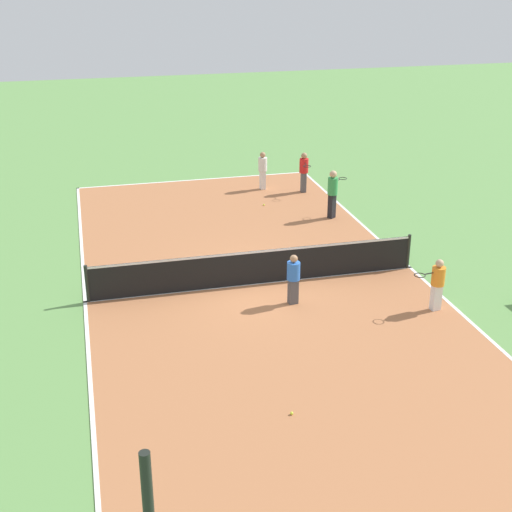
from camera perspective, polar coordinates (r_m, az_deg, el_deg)
The scene contains 11 objects.
ground_plane at distance 20.84m, azimuth 0.00°, elevation -2.28°, with size 80.00×80.00×0.00m, color #60934C.
court_surface at distance 20.84m, azimuth 0.00°, elevation -2.26°, with size 9.87×21.69×0.02m.
tennis_net at distance 20.60m, azimuth 0.00°, elevation -0.84°, with size 9.67×0.10×1.08m.
player_center_orange at distance 19.60m, azimuth 14.31°, elevation -2.00°, with size 0.97×0.46×1.47m.
player_far_white at distance 29.15m, azimuth 0.54°, elevation 7.03°, with size 0.38×0.38×1.55m.
player_far_green at distance 25.93m, azimuth 6.15°, elevation 5.22°, with size 0.96×0.80×1.78m.
player_near_blue at distance 19.38m, azimuth 3.01°, elevation -1.65°, with size 0.40×0.40×1.43m.
player_coach_red at distance 28.83m, azimuth 3.85°, elevation 6.90°, with size 0.43×0.96×1.62m.
tennis_ball_left_sideline at distance 22.11m, azimuth -1.71°, elevation -0.59°, with size 0.07×0.07×0.07m, color #CCE033.
tennis_ball_midcourt at distance 27.38m, azimuth 0.64°, elevation 4.12°, with size 0.07×0.07×0.07m, color #CCE033.
tennis_ball_right_alley at distance 15.23m, azimuth 2.87°, elevation -12.46°, with size 0.07×0.07×0.07m, color #CCE033.
Camera 1 is at (4.57, 18.30, 8.86)m, focal length 50.00 mm.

